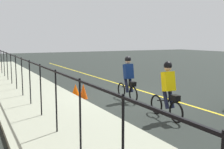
{
  "coord_description": "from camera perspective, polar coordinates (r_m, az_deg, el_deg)",
  "views": [
    {
      "loc": [
        -9.6,
        5.63,
        2.5
      ],
      "look_at": [
        0.3,
        0.36,
        1.0
      ],
      "focal_mm": 42.52,
      "sensor_mm": 36.0,
      "label": 1
    }
  ],
  "objects": [
    {
      "name": "cyclist_lead",
      "position": [
        10.78,
        3.49,
        -0.88
      ],
      "size": [
        1.71,
        0.38,
        1.83
      ],
      "rotation": [
        0.0,
        0.0,
        -0.06
      ],
      "color": "black",
      "rests_on": "ground"
    },
    {
      "name": "traffic_cone_far",
      "position": [
        11.24,
        -6.17,
        -3.63
      ],
      "size": [
        0.36,
        0.36,
        0.63
      ],
      "primitive_type": "cone",
      "color": "#F34F0A",
      "rests_on": "ground"
    },
    {
      "name": "cyclist_follow",
      "position": [
        8.45,
        11.89,
        -3.39
      ],
      "size": [
        1.71,
        0.38,
        1.83
      ],
      "rotation": [
        0.0,
        0.0,
        -0.06
      ],
      "color": "black",
      "rests_on": "ground"
    },
    {
      "name": "lane_line_centre",
      "position": [
        12.28,
        8.78,
        -4.21
      ],
      "size": [
        36.0,
        0.12,
        0.01
      ],
      "primitive_type": "cube",
      "color": "yellow",
      "rests_on": "ground"
    },
    {
      "name": "iron_fence",
      "position": [
        10.82,
        -18.14,
        0.97
      ],
      "size": [
        21.7,
        0.04,
        1.6
      ],
      "color": "black",
      "rests_on": "sidewalk"
    },
    {
      "name": "sidewalk",
      "position": [
        10.15,
        -14.62,
        -6.46
      ],
      "size": [
        40.0,
        3.2,
        0.15
      ],
      "primitive_type": "cube",
      "color": "#9BA28C",
      "rests_on": "ground"
    },
    {
      "name": "traffic_cone_near",
      "position": [
        11.96,
        -7.86,
        -3.28
      ],
      "size": [
        0.36,
        0.36,
        0.51
      ],
      "primitive_type": "cone",
      "color": "#FD5A05",
      "rests_on": "ground"
    },
    {
      "name": "ground_plane",
      "position": [
        11.41,
        2.3,
        -5.05
      ],
      "size": [
        80.0,
        80.0,
        0.0
      ],
      "primitive_type": "plane",
      "color": "#252B27"
    }
  ]
}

